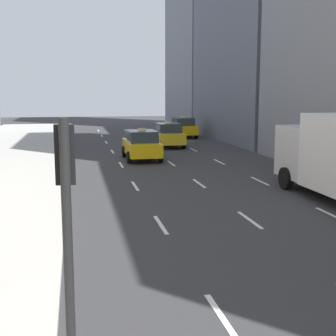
{
  "coord_description": "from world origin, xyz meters",
  "views": [
    {
      "loc": [
        -2.62,
        0.75,
        3.88
      ],
      "look_at": [
        0.08,
        14.3,
        1.66
      ],
      "focal_mm": 50.0,
      "sensor_mm": 36.0,
      "label": 1
    }
  ],
  "objects_px": {
    "taxi_second": "(142,145)",
    "taxi_third": "(168,135)",
    "traffic_light_pole": "(67,216)",
    "taxi_lead": "(183,127)"
  },
  "relations": [
    {
      "from": "taxi_second",
      "to": "taxi_third",
      "type": "xyz_separation_m",
      "value": [
        2.8,
        6.2,
        0.0
      ]
    },
    {
      "from": "taxi_second",
      "to": "taxi_third",
      "type": "bearing_deg",
      "value": 65.68
    },
    {
      "from": "taxi_third",
      "to": "traffic_light_pole",
      "type": "xyz_separation_m",
      "value": [
        -6.75,
        -27.65,
        1.53
      ]
    },
    {
      "from": "taxi_third",
      "to": "taxi_second",
      "type": "bearing_deg",
      "value": -114.32
    },
    {
      "from": "taxi_lead",
      "to": "taxi_second",
      "type": "bearing_deg",
      "value": -112.67
    },
    {
      "from": "taxi_third",
      "to": "traffic_light_pole",
      "type": "height_order",
      "value": "traffic_light_pole"
    },
    {
      "from": "taxi_lead",
      "to": "taxi_third",
      "type": "height_order",
      "value": "same"
    },
    {
      "from": "taxi_third",
      "to": "traffic_light_pole",
      "type": "relative_size",
      "value": 1.22
    },
    {
      "from": "taxi_lead",
      "to": "taxi_third",
      "type": "bearing_deg",
      "value": -111.23
    },
    {
      "from": "taxi_lead",
      "to": "traffic_light_pole",
      "type": "bearing_deg",
      "value": -105.32
    }
  ]
}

